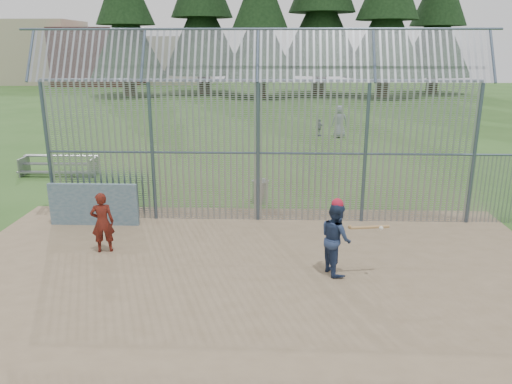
{
  "coord_description": "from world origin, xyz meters",
  "views": [
    {
      "loc": [
        0.45,
        -10.24,
        4.91
      ],
      "look_at": [
        0.0,
        2.0,
        1.3
      ],
      "focal_mm": 35.0,
      "sensor_mm": 36.0,
      "label": 1
    }
  ],
  "objects_px": {
    "dugout_wall": "(94,204)",
    "batter": "(336,238)",
    "bleacher": "(59,165)",
    "onlooker": "(102,222)",
    "trash_can": "(260,191)"
  },
  "relations": [
    {
      "from": "dugout_wall",
      "to": "trash_can",
      "type": "height_order",
      "value": "dugout_wall"
    },
    {
      "from": "batter",
      "to": "trash_can",
      "type": "distance_m",
      "value": 5.46
    },
    {
      "from": "batter",
      "to": "onlooker",
      "type": "relative_size",
      "value": 1.07
    },
    {
      "from": "dugout_wall",
      "to": "bleacher",
      "type": "distance_m",
      "value": 6.52
    },
    {
      "from": "batter",
      "to": "bleacher",
      "type": "xyz_separation_m",
      "value": [
        -9.8,
        8.42,
        -0.42
      ]
    },
    {
      "from": "onlooker",
      "to": "dugout_wall",
      "type": "bearing_deg",
      "value": -78.35
    },
    {
      "from": "dugout_wall",
      "to": "batter",
      "type": "distance_m",
      "value": 7.04
    },
    {
      "from": "dugout_wall",
      "to": "batter",
      "type": "xyz_separation_m",
      "value": [
        6.43,
        -2.85,
        0.21
      ]
    },
    {
      "from": "batter",
      "to": "bleacher",
      "type": "relative_size",
      "value": 0.54
    },
    {
      "from": "dugout_wall",
      "to": "onlooker",
      "type": "distance_m",
      "value": 2.08
    },
    {
      "from": "dugout_wall",
      "to": "batter",
      "type": "relative_size",
      "value": 1.54
    },
    {
      "from": "onlooker",
      "to": "trash_can",
      "type": "bearing_deg",
      "value": -145.75
    },
    {
      "from": "batter",
      "to": "dugout_wall",
      "type": "bearing_deg",
      "value": 46.96
    },
    {
      "from": "onlooker",
      "to": "bleacher",
      "type": "bearing_deg",
      "value": -74.12
    },
    {
      "from": "dugout_wall",
      "to": "trash_can",
      "type": "relative_size",
      "value": 3.05
    }
  ]
}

